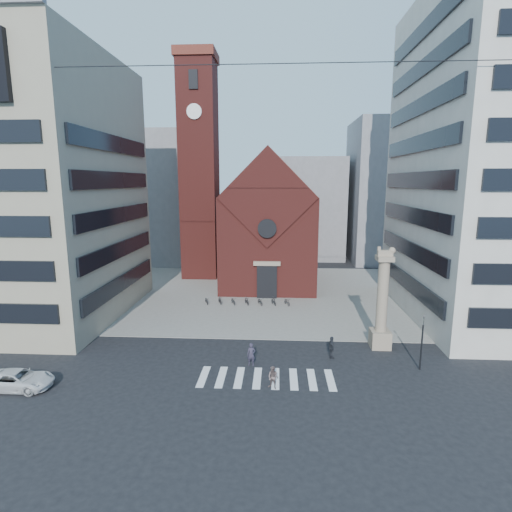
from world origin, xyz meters
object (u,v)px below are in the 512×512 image
at_px(pedestrian_1, 273,377).
at_px(scooter_0, 207,300).
at_px(white_car, 18,380).
at_px(pedestrian_2, 331,347).
at_px(pedestrian_0, 251,354).
at_px(traffic_light, 422,341).
at_px(lion_column, 382,308).

distance_m(pedestrian_1, scooter_0, 20.19).
relative_size(white_car, pedestrian_2, 2.57).
bearing_deg(pedestrian_0, pedestrian_1, -58.07).
bearing_deg(scooter_0, pedestrian_0, -88.95).
bearing_deg(pedestrian_0, traffic_light, 5.02).
bearing_deg(pedestrian_1, pedestrian_2, 74.40).
xyz_separation_m(lion_column, white_car, (-26.26, -8.40, -2.81)).
distance_m(pedestrian_2, scooter_0, 18.45).
relative_size(white_car, scooter_0, 3.08).
height_order(lion_column, white_car, lion_column).
xyz_separation_m(lion_column, traffic_light, (1.99, -4.00, -1.17)).
height_order(lion_column, pedestrian_1, lion_column).
bearing_deg(traffic_light, pedestrian_1, -162.83).
relative_size(traffic_light, white_car, 0.92).
height_order(white_car, pedestrian_2, pedestrian_2).
distance_m(lion_column, scooter_0, 20.45).
relative_size(traffic_light, pedestrian_0, 2.42).
distance_m(traffic_light, pedestrian_2, 6.73).
relative_size(lion_column, pedestrian_0, 4.89).
relative_size(white_car, pedestrian_0, 2.62).
relative_size(pedestrian_0, scooter_0, 1.17).
bearing_deg(pedestrian_2, white_car, 96.63).
distance_m(traffic_light, scooter_0, 24.27).
bearing_deg(traffic_light, pedestrian_2, 166.04).
distance_m(pedestrian_0, scooter_0, 16.42).
xyz_separation_m(lion_column, pedestrian_0, (-10.68, -4.01, -2.57)).
height_order(white_car, scooter_0, white_car).
xyz_separation_m(lion_column, pedestrian_1, (-8.96, -7.38, -2.67)).
distance_m(traffic_light, pedestrian_0, 12.75).
height_order(white_car, pedestrian_0, pedestrian_0).
distance_m(pedestrian_0, pedestrian_1, 3.78).
bearing_deg(lion_column, pedestrian_1, -140.52).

